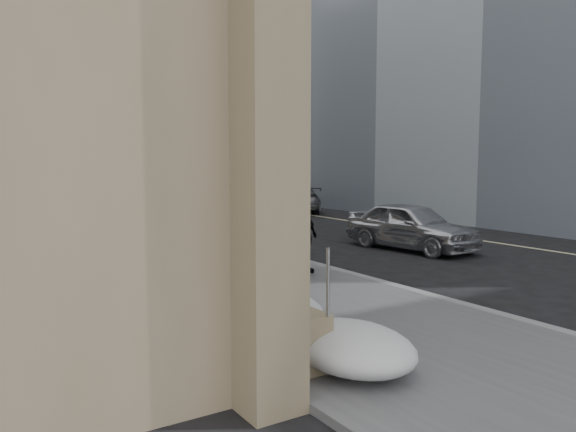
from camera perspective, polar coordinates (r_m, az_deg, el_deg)
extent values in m
plane|color=black|center=(10.24, 5.46, -10.85)|extent=(140.00, 140.00, 0.00)
cube|color=#49494B|center=(18.94, -13.54, -3.03)|extent=(5.00, 80.00, 0.12)
cube|color=slate|center=(19.93, -6.40, -2.46)|extent=(0.24, 80.00, 0.12)
cube|color=#BFB78C|center=(24.42, 10.42, -1.11)|extent=(0.15, 70.00, 0.01)
cube|color=#807153|center=(28.08, -24.65, 0.26)|extent=(1.10, 44.00, 0.90)
cylinder|color=silver|center=(28.08, -23.82, 2.14)|extent=(0.06, 42.00, 0.06)
cube|color=black|center=(21.01, -23.59, 8.29)|extent=(0.20, 2.20, 4.50)
cube|color=#807153|center=(27.92, 18.05, 3.67)|extent=(2.00, 80.00, 4.00)
cube|color=slate|center=(69.34, -24.64, 14.55)|extent=(30.00, 12.00, 28.00)
cylinder|color=#2D2D30|center=(23.51, -10.25, 8.38)|extent=(0.18, 0.18, 8.00)
cube|color=#2D2D30|center=(23.71, -12.31, 17.83)|extent=(1.60, 0.15, 0.12)
cylinder|color=#2D2D30|center=(23.45, -13.98, 17.55)|extent=(0.24, 0.24, 0.30)
cylinder|color=#2D2D30|center=(42.67, -20.61, 6.94)|extent=(0.18, 0.18, 8.00)
cube|color=#2D2D30|center=(42.79, -21.87, 12.13)|extent=(1.60, 0.15, 0.12)
cylinder|color=#2D2D30|center=(42.64, -22.81, 11.92)|extent=(0.24, 0.24, 0.30)
cylinder|color=#2D2D30|center=(31.06, -15.70, 5.78)|extent=(0.20, 0.20, 6.00)
cylinder|color=#2D2D30|center=(30.67, -19.49, 10.91)|extent=(4.00, 0.16, 0.16)
imported|color=black|center=(30.32, -22.26, 9.92)|extent=(0.18, 0.22, 1.10)
ellipsoid|color=silver|center=(9.32, -1.66, -9.57)|extent=(1.50, 2.10, 0.68)
ellipsoid|color=silver|center=(12.84, -10.72, -5.27)|extent=(1.60, 2.20, 0.72)
ellipsoid|color=silver|center=(16.55, -16.22, -3.05)|extent=(1.40, 2.00, 0.64)
ellipsoid|color=silver|center=(20.41, -19.00, -1.30)|extent=(1.70, 2.30, 0.76)
ellipsoid|color=silver|center=(24.28, -21.46, -0.41)|extent=(1.50, 2.10, 0.66)
imported|color=#4E3217|center=(11.18, 0.67, -4.06)|extent=(1.46, 2.29, 1.79)
imported|color=black|center=(11.19, 0.25, 0.13)|extent=(0.71, 0.56, 1.72)
imported|color=#4A1E15|center=(13.87, -4.21, -1.02)|extent=(2.11, 2.32, 2.32)
imported|color=black|center=(13.93, -4.53, 2.27)|extent=(0.91, 0.75, 1.72)
imported|color=black|center=(13.78, 1.59, -2.18)|extent=(1.13, 0.77, 1.78)
imported|color=#B3B5BC|center=(18.51, 12.39, -0.99)|extent=(2.29, 4.69, 1.54)
imported|color=#55575C|center=(31.12, 0.81, 1.84)|extent=(3.96, 5.52, 1.49)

